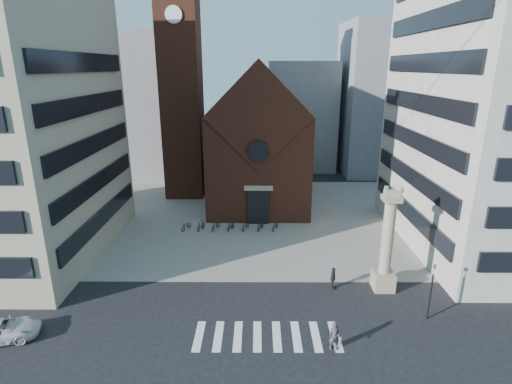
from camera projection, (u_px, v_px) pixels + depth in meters
ground at (259, 310)px, 29.45m from camera, size 120.00×120.00×0.00m
piazza at (258, 217)px, 47.56m from camera, size 46.00×30.00×0.05m
zebra_crossing at (267, 336)px, 26.58m from camera, size 10.20×3.20×0.01m
church at (258, 142)px, 50.92m from camera, size 12.00×16.65×18.00m
campanile at (181, 78)px, 51.45m from camera, size 5.50×5.50×31.20m
bg_block_left at (135, 106)px, 64.36m from camera, size 16.00×14.00×22.00m
bg_block_mid at (293, 115)px, 69.63m from camera, size 14.00×12.00×18.00m
bg_block_right at (391, 99)px, 65.81m from camera, size 16.00×14.00×24.00m
lion_column at (386, 250)px, 31.23m from camera, size 1.63×1.60×8.68m
traffic_light at (431, 290)px, 27.76m from camera, size 0.13×0.16×4.30m
white_car at (0, 331)px, 26.09m from camera, size 5.21×3.42×1.33m
pedestrian_0 at (334, 336)px, 25.12m from camera, size 0.69×0.46×1.89m
pedestrian_1 at (336, 338)px, 25.13m from camera, size 1.00×0.92×1.64m
pedestrian_2 at (333, 278)px, 32.00m from camera, size 0.74×1.19×1.88m
scooter_0 at (186, 226)px, 43.59m from camera, size 1.31×1.93×0.96m
scooter_1 at (201, 225)px, 43.57m from camera, size 1.17×1.82×1.06m
scooter_2 at (216, 226)px, 43.58m from camera, size 1.31×1.93×0.96m
scooter_3 at (231, 225)px, 43.55m from camera, size 1.17×1.82×1.06m
scooter_4 at (246, 226)px, 43.56m from camera, size 1.31×1.93×0.96m
scooter_5 at (260, 226)px, 43.54m from camera, size 1.17×1.82×1.06m
scooter_6 at (275, 226)px, 43.55m from camera, size 1.31×1.93×0.96m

